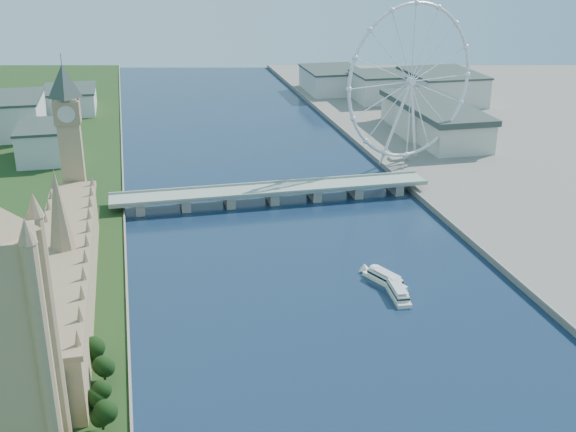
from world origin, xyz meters
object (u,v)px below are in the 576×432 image
object	(u,v)px
victoria_tower	(10,332)
london_eye	(411,82)
tour_boat_far	(397,296)
tour_boat_near	(385,283)

from	to	relation	value
victoria_tower	london_eye	xyz separation A→B (m)	(254.98, 300.08, 13.03)
london_eye	tour_boat_far	distance (m)	234.21
tour_boat_near	tour_boat_far	bearing A→B (deg)	-109.44
tour_boat_near	tour_boat_far	size ratio (longest dim) A/B	1.02
tour_boat_near	tour_boat_far	world-z (taller)	tour_boat_near
london_eye	tour_boat_far	size ratio (longest dim) A/B	4.17
london_eye	tour_boat_near	distance (m)	220.26
london_eye	tour_boat_near	bearing A→B (deg)	-114.35
tour_boat_near	victoria_tower	bearing A→B (deg)	-170.12
london_eye	tour_boat_near	size ratio (longest dim) A/B	4.07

